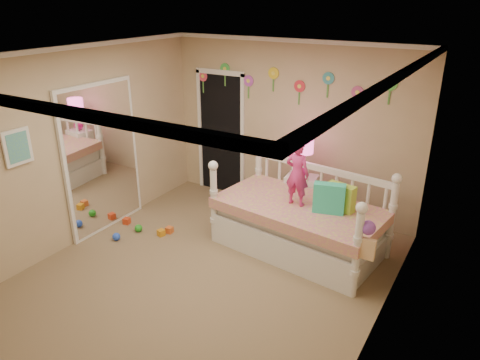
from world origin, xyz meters
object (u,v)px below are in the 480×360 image
Objects in this scene: nightstand at (301,199)px; child at (297,174)px; table_lamp at (303,149)px; daybed at (300,209)px.

child is at bearing -79.36° from nightstand.
table_lamp reaches higher than nightstand.
daybed is 2.96× the size of nightstand.
child is 1.06m from nightstand.
table_lamp is at bearing -71.62° from child.
child is (-0.05, -0.03, 0.49)m from daybed.
daybed reaches higher than nightstand.
daybed is 3.50× the size of table_lamp.
child is 1.15× the size of nightstand.
child reaches higher than nightstand.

